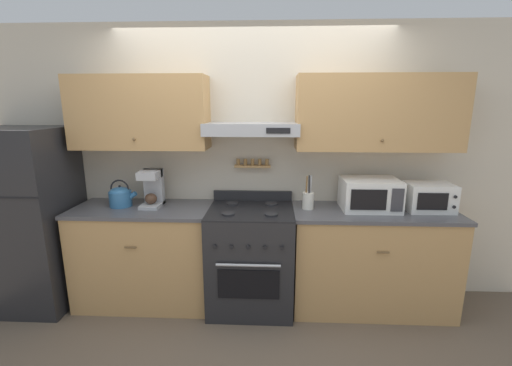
{
  "coord_description": "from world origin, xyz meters",
  "views": [
    {
      "loc": [
        0.18,
        -2.6,
        1.84
      ],
      "look_at": [
        0.05,
        0.25,
        1.18
      ],
      "focal_mm": 24.0,
      "sensor_mm": 36.0,
      "label": 1
    }
  ],
  "objects_px": {
    "utensil_crock": "(308,200)",
    "stove_range": "(251,258)",
    "tea_kettle": "(121,196)",
    "toaster_oven": "(429,197)",
    "refrigerator": "(27,219)",
    "microwave": "(370,194)",
    "coffee_maker": "(152,187)"
  },
  "relations": [
    {
      "from": "tea_kettle",
      "to": "toaster_oven",
      "type": "height_order",
      "value": "tea_kettle"
    },
    {
      "from": "stove_range",
      "to": "tea_kettle",
      "type": "height_order",
      "value": "tea_kettle"
    },
    {
      "from": "microwave",
      "to": "toaster_oven",
      "type": "height_order",
      "value": "microwave"
    },
    {
      "from": "coffee_maker",
      "to": "refrigerator",
      "type": "bearing_deg",
      "value": -173.68
    },
    {
      "from": "stove_range",
      "to": "coffee_maker",
      "type": "distance_m",
      "value": 1.11
    },
    {
      "from": "refrigerator",
      "to": "microwave",
      "type": "height_order",
      "value": "refrigerator"
    },
    {
      "from": "utensil_crock",
      "to": "coffee_maker",
      "type": "bearing_deg",
      "value": 178.57
    },
    {
      "from": "utensil_crock",
      "to": "refrigerator",
      "type": "bearing_deg",
      "value": -177.97
    },
    {
      "from": "utensil_crock",
      "to": "toaster_oven",
      "type": "xyz_separation_m",
      "value": [
        1.05,
        -0.0,
        0.04
      ]
    },
    {
      "from": "tea_kettle",
      "to": "microwave",
      "type": "relative_size",
      "value": 0.52
    },
    {
      "from": "utensil_crock",
      "to": "tea_kettle",
      "type": "bearing_deg",
      "value": -180.0
    },
    {
      "from": "tea_kettle",
      "to": "microwave",
      "type": "xyz_separation_m",
      "value": [
        2.24,
        0.02,
        0.04
      ]
    },
    {
      "from": "stove_range",
      "to": "coffee_maker",
      "type": "height_order",
      "value": "coffee_maker"
    },
    {
      "from": "utensil_crock",
      "to": "stove_range",
      "type": "bearing_deg",
      "value": -172.69
    },
    {
      "from": "tea_kettle",
      "to": "stove_range",
      "type": "bearing_deg",
      "value": -3.12
    },
    {
      "from": "stove_range",
      "to": "toaster_oven",
      "type": "distance_m",
      "value": 1.66
    },
    {
      "from": "toaster_oven",
      "to": "refrigerator",
      "type": "bearing_deg",
      "value": -178.59
    },
    {
      "from": "stove_range",
      "to": "utensil_crock",
      "type": "distance_m",
      "value": 0.74
    },
    {
      "from": "stove_range",
      "to": "tea_kettle",
      "type": "relative_size",
      "value": 4.0
    },
    {
      "from": "refrigerator",
      "to": "tea_kettle",
      "type": "height_order",
      "value": "refrigerator"
    },
    {
      "from": "toaster_oven",
      "to": "utensil_crock",
      "type": "bearing_deg",
      "value": 179.91
    },
    {
      "from": "stove_range",
      "to": "tea_kettle",
      "type": "xyz_separation_m",
      "value": [
        -1.19,
        0.07,
        0.55
      ]
    },
    {
      "from": "utensil_crock",
      "to": "microwave",
      "type": "bearing_deg",
      "value": 1.89
    },
    {
      "from": "toaster_oven",
      "to": "tea_kettle",
      "type": "bearing_deg",
      "value": 179.97
    },
    {
      "from": "utensil_crock",
      "to": "toaster_oven",
      "type": "relative_size",
      "value": 0.79
    },
    {
      "from": "tea_kettle",
      "to": "coffee_maker",
      "type": "distance_m",
      "value": 0.3
    },
    {
      "from": "coffee_maker",
      "to": "utensil_crock",
      "type": "height_order",
      "value": "coffee_maker"
    },
    {
      "from": "tea_kettle",
      "to": "utensil_crock",
      "type": "bearing_deg",
      "value": 0.0
    },
    {
      "from": "microwave",
      "to": "toaster_oven",
      "type": "bearing_deg",
      "value": -2.21
    },
    {
      "from": "stove_range",
      "to": "coffee_maker",
      "type": "bearing_deg",
      "value": 173.68
    },
    {
      "from": "tea_kettle",
      "to": "coffee_maker",
      "type": "height_order",
      "value": "coffee_maker"
    },
    {
      "from": "coffee_maker",
      "to": "toaster_oven",
      "type": "relative_size",
      "value": 0.87
    }
  ]
}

